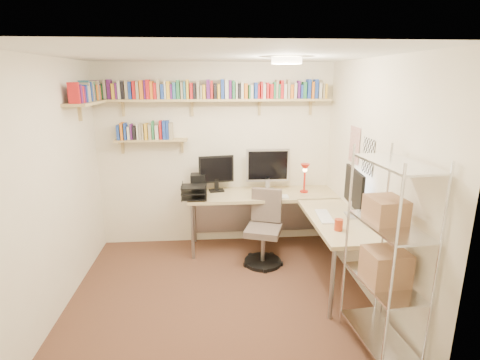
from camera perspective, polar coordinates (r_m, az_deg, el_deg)
name	(u,v)px	position (r m, az deg, el deg)	size (l,w,h in m)	color
ground	(219,296)	(4.27, -3.15, -17.27)	(3.20, 3.20, 0.00)	#4C2A20
room_shell	(218,157)	(3.68, -3.43, 3.53)	(3.24, 3.04, 2.52)	beige
wall_shelves	(182,100)	(4.92, -8.83, 11.96)	(3.12, 1.09, 0.80)	tan
corner_desk	(271,200)	(4.82, 4.81, -3.01)	(2.12, 2.02, 1.38)	tan
office_chair	(264,233)	(4.79, 3.69, -8.08)	(0.53, 0.54, 0.95)	black
wire_rack	(386,249)	(3.34, 21.36, -9.74)	(0.44, 0.79, 1.76)	silver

